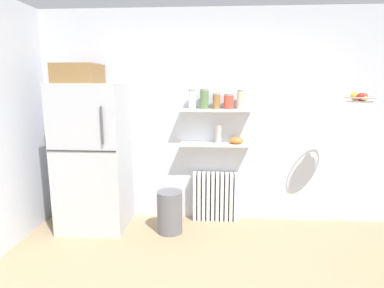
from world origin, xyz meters
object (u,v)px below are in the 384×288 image
(storage_jar_2, at_px, (216,101))
(storage_jar_3, at_px, (229,102))
(storage_jar_0, at_px, (192,99))
(storage_jar_1, at_px, (204,99))
(hanging_fruit_basket, at_px, (360,98))
(trash_bin, at_px, (170,212))
(vase, at_px, (218,134))
(refrigerator, at_px, (93,153))
(radiator, at_px, (215,197))
(shelf_bowl, at_px, (236,140))
(storage_jar_4, at_px, (241,100))

(storage_jar_2, height_order, storage_jar_3, storage_jar_2)
(storage_jar_3, bearing_deg, storage_jar_0, 180.00)
(storage_jar_1, height_order, hanging_fruit_basket, storage_jar_1)
(storage_jar_3, bearing_deg, storage_jar_2, -180.00)
(storage_jar_1, bearing_deg, trash_bin, -138.89)
(vase, xyz_separation_m, hanging_fruit_basket, (1.45, -0.39, 0.46))
(refrigerator, height_order, hanging_fruit_basket, refrigerator)
(vase, bearing_deg, radiator, 134.91)
(vase, distance_m, hanging_fruit_basket, 1.57)
(vase, bearing_deg, storage_jar_3, 0.00)
(storage_jar_1, bearing_deg, storage_jar_3, 0.00)
(storage_jar_3, xyz_separation_m, hanging_fruit_basket, (1.33, -0.39, 0.07))
(shelf_bowl, bearing_deg, storage_jar_1, -180.00)
(storage_jar_2, distance_m, shelf_bowl, 0.53)
(storage_jar_0, distance_m, hanging_fruit_basket, 1.81)
(refrigerator, relative_size, hanging_fruit_basket, 6.31)
(storage_jar_0, xyz_separation_m, shelf_bowl, (0.53, -0.00, -0.49))
(radiator, height_order, storage_jar_0, storage_jar_0)
(storage_jar_1, bearing_deg, hanging_fruit_basket, -13.43)
(trash_bin, bearing_deg, vase, 30.98)
(storage_jar_2, bearing_deg, radiator, 90.00)
(trash_bin, bearing_deg, storage_jar_0, 54.42)
(radiator, xyz_separation_m, storage_jar_3, (0.14, -0.03, 1.20))
(radiator, xyz_separation_m, storage_jar_2, (-0.00, -0.03, 1.20))
(storage_jar_4, bearing_deg, refrigerator, -172.74)
(storage_jar_4, xyz_separation_m, trash_bin, (-0.82, -0.34, -1.29))
(storage_jar_1, bearing_deg, storage_jar_0, 180.00)
(shelf_bowl, bearing_deg, refrigerator, -172.56)
(refrigerator, bearing_deg, radiator, 9.83)
(refrigerator, xyz_separation_m, storage_jar_3, (1.60, 0.22, 0.60))
(trash_bin, bearing_deg, storage_jar_3, 26.48)
(vase, bearing_deg, shelf_bowl, 0.00)
(refrigerator, height_order, storage_jar_4, refrigerator)
(radiator, distance_m, hanging_fruit_basket, 1.99)
(refrigerator, relative_size, shelf_bowl, 11.09)
(refrigerator, relative_size, storage_jar_2, 10.40)
(storage_jar_0, height_order, trash_bin, storage_jar_0)
(storage_jar_3, bearing_deg, trash_bin, -153.52)
(storage_jar_0, relative_size, shelf_bowl, 1.31)
(vase, relative_size, hanging_fruit_basket, 0.74)
(storage_jar_4, bearing_deg, vase, 180.00)
(storage_jar_3, distance_m, storage_jar_4, 0.15)
(radiator, xyz_separation_m, shelf_bowl, (0.25, -0.03, 0.73))
(refrigerator, relative_size, storage_jar_1, 8.21)
(refrigerator, xyz_separation_m, storage_jar_2, (1.45, 0.22, 0.61))
(storage_jar_0, xyz_separation_m, storage_jar_2, (0.29, -0.00, -0.02))
(storage_jar_0, xyz_separation_m, hanging_fruit_basket, (1.77, -0.39, 0.04))
(refrigerator, bearing_deg, shelf_bowl, 7.44)
(storage_jar_0, bearing_deg, hanging_fruit_basket, -12.36)
(storage_jar_3, relative_size, shelf_bowl, 1.02)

